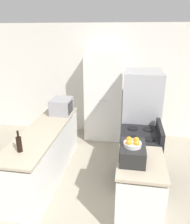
{
  "coord_description": "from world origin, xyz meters",
  "views": [
    {
      "loc": [
        0.6,
        -1.91,
        2.42
      ],
      "look_at": [
        0.0,
        1.74,
        1.05
      ],
      "focal_mm": 35.0,
      "sensor_mm": 36.0,
      "label": 1
    }
  ],
  "objects_px": {
    "toaster_oven": "(132,153)",
    "fruit_bowl": "(133,143)",
    "wine_bottle": "(19,144)",
    "refrigerator": "(140,116)",
    "microwave": "(62,106)",
    "stove": "(139,157)",
    "pantry_cabinet": "(104,97)"
  },
  "relations": [
    {
      "from": "wine_bottle",
      "to": "toaster_oven",
      "type": "height_order",
      "value": "wine_bottle"
    },
    {
      "from": "stove",
      "to": "refrigerator",
      "type": "relative_size",
      "value": 0.6
    },
    {
      "from": "microwave",
      "to": "wine_bottle",
      "type": "height_order",
      "value": "wine_bottle"
    },
    {
      "from": "microwave",
      "to": "wine_bottle",
      "type": "bearing_deg",
      "value": -94.59
    },
    {
      "from": "pantry_cabinet",
      "to": "fruit_bowl",
      "type": "relative_size",
      "value": 9.1
    },
    {
      "from": "fruit_bowl",
      "to": "toaster_oven",
      "type": "bearing_deg",
      "value": 56.93
    },
    {
      "from": "stove",
      "to": "fruit_bowl",
      "type": "distance_m",
      "value": 1.06
    },
    {
      "from": "stove",
      "to": "toaster_oven",
      "type": "distance_m",
      "value": 0.96
    },
    {
      "from": "stove",
      "to": "wine_bottle",
      "type": "xyz_separation_m",
      "value": [
        -1.64,
        -0.82,
        0.55
      ]
    },
    {
      "from": "stove",
      "to": "microwave",
      "type": "relative_size",
      "value": 2.23
    },
    {
      "from": "pantry_cabinet",
      "to": "toaster_oven",
      "type": "distance_m",
      "value": 2.44
    },
    {
      "from": "microwave",
      "to": "toaster_oven",
      "type": "height_order",
      "value": "microwave"
    },
    {
      "from": "microwave",
      "to": "toaster_oven",
      "type": "relative_size",
      "value": 1.05
    },
    {
      "from": "refrigerator",
      "to": "stove",
      "type": "bearing_deg",
      "value": -91.35
    },
    {
      "from": "refrigerator",
      "to": "microwave",
      "type": "bearing_deg",
      "value": -175.94
    },
    {
      "from": "microwave",
      "to": "toaster_oven",
      "type": "distance_m",
      "value": 2.03
    },
    {
      "from": "pantry_cabinet",
      "to": "refrigerator",
      "type": "height_order",
      "value": "pantry_cabinet"
    },
    {
      "from": "pantry_cabinet",
      "to": "fruit_bowl",
      "type": "distance_m",
      "value": 2.45
    },
    {
      "from": "toaster_oven",
      "to": "fruit_bowl",
      "type": "bearing_deg",
      "value": -123.07
    },
    {
      "from": "stove",
      "to": "fruit_bowl",
      "type": "xyz_separation_m",
      "value": [
        -0.14,
        -0.8,
        0.68
      ]
    },
    {
      "from": "stove",
      "to": "wine_bottle",
      "type": "bearing_deg",
      "value": -153.44
    },
    {
      "from": "pantry_cabinet",
      "to": "microwave",
      "type": "xyz_separation_m",
      "value": [
        -0.73,
        -0.87,
        0.03
      ]
    },
    {
      "from": "pantry_cabinet",
      "to": "refrigerator",
      "type": "bearing_deg",
      "value": -43.27
    },
    {
      "from": "pantry_cabinet",
      "to": "stove",
      "type": "bearing_deg",
      "value": -63.17
    },
    {
      "from": "pantry_cabinet",
      "to": "stove",
      "type": "distance_m",
      "value": 1.84
    },
    {
      "from": "toaster_oven",
      "to": "fruit_bowl",
      "type": "height_order",
      "value": "fruit_bowl"
    },
    {
      "from": "wine_bottle",
      "to": "refrigerator",
      "type": "bearing_deg",
      "value": 44.34
    },
    {
      "from": "pantry_cabinet",
      "to": "refrigerator",
      "type": "xyz_separation_m",
      "value": [
        0.81,
        -0.76,
        -0.13
      ]
    },
    {
      "from": "stove",
      "to": "fruit_bowl",
      "type": "height_order",
      "value": "fruit_bowl"
    },
    {
      "from": "pantry_cabinet",
      "to": "fruit_bowl",
      "type": "height_order",
      "value": "pantry_cabinet"
    },
    {
      "from": "pantry_cabinet",
      "to": "stove",
      "type": "relative_size",
      "value": 1.92
    },
    {
      "from": "toaster_oven",
      "to": "fruit_bowl",
      "type": "distance_m",
      "value": 0.14
    }
  ]
}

